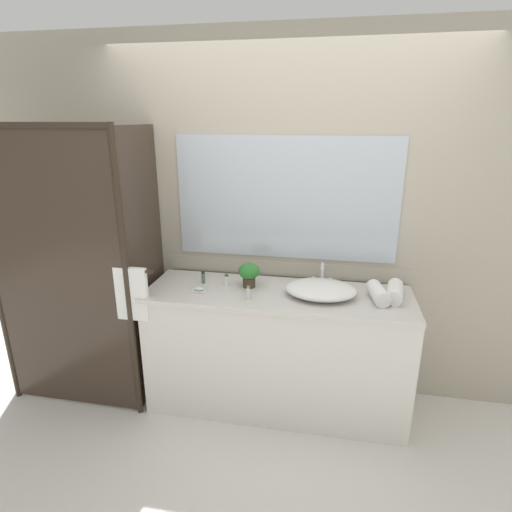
{
  "coord_description": "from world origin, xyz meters",
  "views": [
    {
      "loc": [
        0.34,
        -2.56,
        2.01
      ],
      "look_at": [
        -0.15,
        0.0,
        1.15
      ],
      "focal_mm": 29.03,
      "sensor_mm": 36.0,
      "label": 1
    }
  ],
  "objects_px": {
    "potted_plant": "(249,273)",
    "amenity_bottle_shampoo": "(248,293)",
    "amenity_bottle_body_wash": "(227,280)",
    "amenity_bottle_conditioner": "(203,278)",
    "soap_dish": "(199,290)",
    "sink_basin": "(321,290)",
    "faucet": "(322,278)",
    "rolled_towel_near_edge": "(395,292)",
    "rolled_towel_middle": "(378,293)"
  },
  "relations": [
    {
      "from": "amenity_bottle_body_wash",
      "to": "amenity_bottle_conditioner",
      "type": "bearing_deg",
      "value": 175.59
    },
    {
      "from": "faucet",
      "to": "rolled_towel_near_edge",
      "type": "relative_size",
      "value": 0.68
    },
    {
      "from": "rolled_towel_middle",
      "to": "faucet",
      "type": "bearing_deg",
      "value": 153.32
    },
    {
      "from": "amenity_bottle_body_wash",
      "to": "rolled_towel_middle",
      "type": "xyz_separation_m",
      "value": [
        1.02,
        -0.06,
        0.01
      ]
    },
    {
      "from": "sink_basin",
      "to": "rolled_towel_near_edge",
      "type": "bearing_deg",
      "value": 4.52
    },
    {
      "from": "sink_basin",
      "to": "amenity_bottle_body_wash",
      "type": "relative_size",
      "value": 5.56
    },
    {
      "from": "faucet",
      "to": "amenity_bottle_conditioner",
      "type": "distance_m",
      "value": 0.84
    },
    {
      "from": "amenity_bottle_shampoo",
      "to": "rolled_towel_middle",
      "type": "bearing_deg",
      "value": 9.19
    },
    {
      "from": "faucet",
      "to": "rolled_towel_middle",
      "type": "bearing_deg",
      "value": -26.68
    },
    {
      "from": "amenity_bottle_conditioner",
      "to": "rolled_towel_near_edge",
      "type": "xyz_separation_m",
      "value": [
        1.31,
        -0.03,
        0.01
      ]
    },
    {
      "from": "amenity_bottle_shampoo",
      "to": "rolled_towel_near_edge",
      "type": "height_order",
      "value": "rolled_towel_near_edge"
    },
    {
      "from": "potted_plant",
      "to": "amenity_bottle_body_wash",
      "type": "relative_size",
      "value": 2.01
    },
    {
      "from": "sink_basin",
      "to": "amenity_bottle_shampoo",
      "type": "bearing_deg",
      "value": -163.11
    },
    {
      "from": "rolled_towel_middle",
      "to": "soap_dish",
      "type": "bearing_deg",
      "value": -175.97
    },
    {
      "from": "soap_dish",
      "to": "rolled_towel_near_edge",
      "type": "height_order",
      "value": "rolled_towel_near_edge"
    },
    {
      "from": "sink_basin",
      "to": "amenity_bottle_shampoo",
      "type": "xyz_separation_m",
      "value": [
        -0.46,
        -0.14,
        -0.0
      ]
    },
    {
      "from": "sink_basin",
      "to": "potted_plant",
      "type": "bearing_deg",
      "value": 172.47
    },
    {
      "from": "rolled_towel_near_edge",
      "to": "sink_basin",
      "type": "bearing_deg",
      "value": -175.48
    },
    {
      "from": "amenity_bottle_body_wash",
      "to": "soap_dish",
      "type": "bearing_deg",
      "value": -136.25
    },
    {
      "from": "soap_dish",
      "to": "amenity_bottle_conditioner",
      "type": "bearing_deg",
      "value": 97.83
    },
    {
      "from": "amenity_bottle_shampoo",
      "to": "rolled_towel_middle",
      "type": "relative_size",
      "value": 0.38
    },
    {
      "from": "amenity_bottle_body_wash",
      "to": "rolled_towel_middle",
      "type": "relative_size",
      "value": 0.36
    },
    {
      "from": "rolled_towel_middle",
      "to": "sink_basin",
      "type": "bearing_deg",
      "value": 178.99
    },
    {
      "from": "sink_basin",
      "to": "rolled_towel_middle",
      "type": "xyz_separation_m",
      "value": [
        0.36,
        -0.01,
        0.01
      ]
    },
    {
      "from": "soap_dish",
      "to": "faucet",
      "type": "bearing_deg",
      "value": 18.14
    },
    {
      "from": "potted_plant",
      "to": "amenity_bottle_shampoo",
      "type": "distance_m",
      "value": 0.22
    },
    {
      "from": "amenity_bottle_body_wash",
      "to": "sink_basin",
      "type": "bearing_deg",
      "value": -5.09
    },
    {
      "from": "soap_dish",
      "to": "amenity_bottle_conditioner",
      "type": "xyz_separation_m",
      "value": [
        -0.02,
        0.16,
        0.03
      ]
    },
    {
      "from": "rolled_towel_near_edge",
      "to": "rolled_towel_middle",
      "type": "xyz_separation_m",
      "value": [
        -0.11,
        -0.04,
        0.0
      ]
    },
    {
      "from": "amenity_bottle_shampoo",
      "to": "rolled_towel_middle",
      "type": "xyz_separation_m",
      "value": [
        0.82,
        0.13,
        0.01
      ]
    },
    {
      "from": "rolled_towel_near_edge",
      "to": "potted_plant",
      "type": "bearing_deg",
      "value": 178.33
    },
    {
      "from": "sink_basin",
      "to": "potted_plant",
      "type": "xyz_separation_m",
      "value": [
        -0.5,
        0.07,
        0.06
      ]
    },
    {
      "from": "rolled_towel_near_edge",
      "to": "soap_dish",
      "type": "bearing_deg",
      "value": -174.37
    },
    {
      "from": "amenity_bottle_shampoo",
      "to": "rolled_towel_middle",
      "type": "height_order",
      "value": "rolled_towel_middle"
    },
    {
      "from": "amenity_bottle_shampoo",
      "to": "soap_dish",
      "type": "bearing_deg",
      "value": 171.75
    },
    {
      "from": "faucet",
      "to": "rolled_towel_near_edge",
      "type": "height_order",
      "value": "faucet"
    },
    {
      "from": "soap_dish",
      "to": "sink_basin",
      "type": "bearing_deg",
      "value": 6.27
    },
    {
      "from": "sink_basin",
      "to": "rolled_towel_near_edge",
      "type": "height_order",
      "value": "rolled_towel_near_edge"
    },
    {
      "from": "amenity_bottle_body_wash",
      "to": "rolled_towel_near_edge",
      "type": "distance_m",
      "value": 1.13
    },
    {
      "from": "faucet",
      "to": "soap_dish",
      "type": "height_order",
      "value": "faucet"
    },
    {
      "from": "potted_plant",
      "to": "faucet",
      "type": "bearing_deg",
      "value": 12.55
    },
    {
      "from": "potted_plant",
      "to": "soap_dish",
      "type": "distance_m",
      "value": 0.36
    },
    {
      "from": "amenity_bottle_body_wash",
      "to": "rolled_towel_near_edge",
      "type": "xyz_separation_m",
      "value": [
        1.13,
        -0.02,
        0.01
      ]
    },
    {
      "from": "soap_dish",
      "to": "rolled_towel_near_edge",
      "type": "distance_m",
      "value": 1.29
    },
    {
      "from": "soap_dish",
      "to": "rolled_towel_near_edge",
      "type": "bearing_deg",
      "value": 5.63
    },
    {
      "from": "potted_plant",
      "to": "amenity_bottle_body_wash",
      "type": "distance_m",
      "value": 0.17
    },
    {
      "from": "potted_plant",
      "to": "rolled_towel_middle",
      "type": "relative_size",
      "value": 0.71
    },
    {
      "from": "sink_basin",
      "to": "faucet",
      "type": "bearing_deg",
      "value": 90.0
    },
    {
      "from": "potted_plant",
      "to": "amenity_bottle_conditioner",
      "type": "height_order",
      "value": "potted_plant"
    },
    {
      "from": "potted_plant",
      "to": "rolled_towel_near_edge",
      "type": "bearing_deg",
      "value": -1.67
    }
  ]
}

